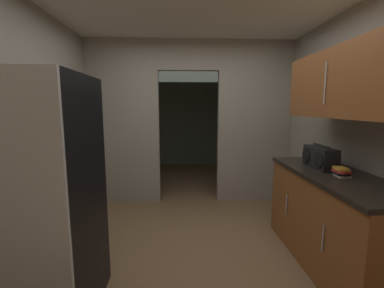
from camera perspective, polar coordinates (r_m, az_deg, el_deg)
name	(u,v)px	position (r m, az deg, el deg)	size (l,w,h in m)	color
ground	(198,261)	(2.87, 1.25, -24.45)	(20.00, 20.00, 0.00)	brown
kitchen_overhead_slab	(195,7)	(3.12, 0.68, 28.03)	(3.65, 7.52, 0.06)	silver
kitchen_partition	(191,118)	(4.17, -0.17, 5.68)	(3.25, 0.12, 2.57)	#9E998C
adjoining_room_shell	(187,118)	(6.05, -1.02, 5.78)	(3.25, 2.78, 2.57)	gray
refrigerator	(38,200)	(2.19, -30.77, -10.56)	(0.74, 0.80, 1.77)	black
lower_cabinet_run	(334,220)	(2.93, 28.76, -14.56)	(0.64, 1.66, 0.92)	brown
upper_cabinet_counterside	(345,83)	(2.73, 30.67, 11.42)	(0.36, 1.49, 0.61)	brown
boombox	(320,157)	(2.97, 26.39, -2.67)	(0.17, 0.43, 0.24)	black
book_stack	(341,172)	(2.70, 30.08, -5.39)	(0.13, 0.17, 0.08)	beige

